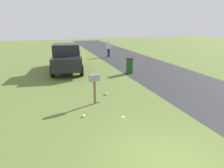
{
  "coord_description": "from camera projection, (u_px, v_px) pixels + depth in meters",
  "views": [
    {
      "loc": [
        -3.29,
        2.7,
        3.52
      ],
      "look_at": [
        3.68,
        0.3,
        1.11
      ],
      "focal_mm": 30.18,
      "sensor_mm": 36.0,
      "label": 1
    }
  ],
  "objects": [
    {
      "name": "ground_plane",
      "position": [
        169.0,
        165.0,
        4.88
      ],
      "size": [
        80.0,
        80.0,
        0.0
      ],
      "primitive_type": "plane",
      "color": "#5B7033"
    },
    {
      "name": "road_asphalt",
      "position": [
        181.0,
        81.0,
        11.84
      ],
      "size": [
        60.0,
        5.31,
        0.01
      ],
      "primitive_type": "cube",
      "color": "#2D2D30",
      "rests_on": "ground"
    },
    {
      "name": "mailbox",
      "position": [
        94.0,
        80.0,
        8.26
      ],
      "size": [
        0.25,
        0.47,
        1.39
      ],
      "rotation": [
        0.0,
        0.0,
        0.12
      ],
      "color": "brown",
      "rests_on": "ground"
    },
    {
      "name": "pickup_truck",
      "position": [
        67.0,
        57.0,
        14.05
      ],
      "size": [
        5.41,
        2.79,
        2.09
      ],
      "rotation": [
        0.0,
        0.0,
        2.99
      ],
      "color": "black",
      "rests_on": "ground"
    },
    {
      "name": "trash_bin",
      "position": [
        130.0,
        66.0,
        13.57
      ],
      "size": [
        0.52,
        0.52,
        1.13
      ],
      "color": "#1E4C1E",
      "rests_on": "ground"
    },
    {
      "name": "pedestrian",
      "position": [
        109.0,
        47.0,
        20.13
      ],
      "size": [
        0.3,
        0.53,
        1.75
      ],
      "rotation": [
        0.0,
        0.0,
        5.82
      ],
      "color": "#2D3351",
      "rests_on": "ground"
    },
    {
      "name": "litter_can_by_mailbox",
      "position": [
        99.0,
        102.0,
        8.71
      ],
      "size": [
        0.14,
        0.12,
        0.07
      ],
      "primitive_type": "cylinder",
      "rotation": [
        0.0,
        1.57,
        2.6
      ],
      "color": "blue",
      "rests_on": "ground"
    },
    {
      "name": "litter_wrapper_midfield_a",
      "position": [
        123.0,
        117.0,
        7.38
      ],
      "size": [
        0.12,
        0.14,
        0.01
      ],
      "primitive_type": "cube",
      "rotation": [
        0.0,
        0.0,
        5.01
      ],
      "color": "silver",
      "rests_on": "ground"
    },
    {
      "name": "litter_bag_midfield_b",
      "position": [
        106.0,
        94.0,
        9.61
      ],
      "size": [
        0.14,
        0.14,
        0.14
      ],
      "primitive_type": "sphere",
      "color": "silver",
      "rests_on": "ground"
    },
    {
      "name": "litter_cup_far_scatter",
      "position": [
        84.0,
        116.0,
        7.38
      ],
      "size": [
        0.12,
        0.11,
        0.08
      ],
      "primitive_type": "cylinder",
      "rotation": [
        0.0,
        1.57,
        2.8
      ],
      "color": "white",
      "rests_on": "ground"
    }
  ]
}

